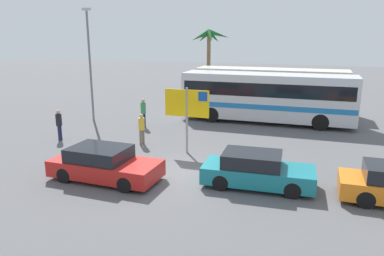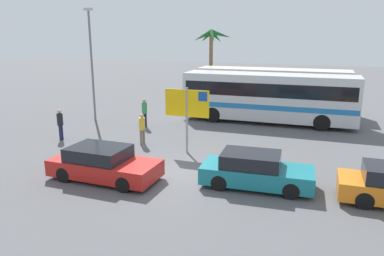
{
  "view_description": "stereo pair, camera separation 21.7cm",
  "coord_description": "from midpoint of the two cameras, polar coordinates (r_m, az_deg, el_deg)",
  "views": [
    {
      "loc": [
        5.31,
        -13.42,
        5.62
      ],
      "look_at": [
        -0.13,
        2.72,
        1.3
      ],
      "focal_mm": 34.6,
      "sensor_mm": 36.0,
      "label": 1
    },
    {
      "loc": [
        5.51,
        -13.35,
        5.62
      ],
      "look_at": [
        -0.13,
        2.72,
        1.3
      ],
      "focal_mm": 34.6,
      "sensor_mm": 36.0,
      "label": 2
    }
  ],
  "objects": [
    {
      "name": "pedestrian_crossing_lot",
      "position": [
        19.36,
        -8.09,
        0.2
      ],
      "size": [
        0.32,
        0.32,
        1.66
      ],
      "rotation": [
        0.0,
        0.0,
        2.74
      ],
      "color": "#706656",
      "rests_on": "ground"
    },
    {
      "name": "car_teal",
      "position": [
        14.24,
        9.47,
        -6.46
      ],
      "size": [
        4.23,
        1.9,
        1.32
      ],
      "rotation": [
        0.0,
        0.0,
        0.05
      ],
      "color": "#19757F",
      "rests_on": "ground"
    },
    {
      "name": "car_red",
      "position": [
        15.13,
        -13.79,
        -5.42
      ],
      "size": [
        4.4,
        1.98,
        1.32
      ],
      "rotation": [
        0.0,
        0.0,
        -0.03
      ],
      "color": "red",
      "rests_on": "ground"
    },
    {
      "name": "palm_tree_seaside",
      "position": [
        32.62,
        2.48,
        12.79
      ],
      "size": [
        3.19,
        3.29,
        6.05
      ],
      "color": "brown",
      "rests_on": "ground"
    },
    {
      "name": "lamp_post_left_side",
      "position": [
        25.3,
        -15.72,
        9.92
      ],
      "size": [
        0.56,
        0.2,
        7.24
      ],
      "color": "slate",
      "rests_on": "ground"
    },
    {
      "name": "bus_front_coach",
      "position": [
        24.49,
        11.22,
        4.95
      ],
      "size": [
        10.92,
        2.48,
        3.17
      ],
      "color": "silver",
      "rests_on": "ground"
    },
    {
      "name": "pedestrian_near_sign",
      "position": [
        21.26,
        -20.1,
        0.81
      ],
      "size": [
        0.32,
        0.32,
        1.7
      ],
      "rotation": [
        0.0,
        0.0,
        3.32
      ],
      "color": "#1E2347",
      "rests_on": "ground"
    },
    {
      "name": "bus_rear_coach",
      "position": [
        28.12,
        11.73,
        6.09
      ],
      "size": [
        10.92,
        2.48,
        3.17
      ],
      "color": "silver",
      "rests_on": "ground"
    },
    {
      "name": "pedestrian_by_bus",
      "position": [
        22.99,
        -7.79,
        2.7
      ],
      "size": [
        0.32,
        0.32,
        1.81
      ],
      "rotation": [
        0.0,
        0.0,
        6.0
      ],
      "color": "#1E2347",
      "rests_on": "ground"
    },
    {
      "name": "ferry_sign",
      "position": [
        17.58,
        -1.01,
        3.43
      ],
      "size": [
        2.2,
        0.11,
        3.2
      ],
      "rotation": [
        0.0,
        0.0,
        -0.01
      ],
      "color": "gray",
      "rests_on": "ground"
    },
    {
      "name": "ground",
      "position": [
        15.49,
        -3.17,
        -7.06
      ],
      "size": [
        120.0,
        120.0,
        0.0
      ],
      "primitive_type": "plane",
      "color": "#565659"
    }
  ]
}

